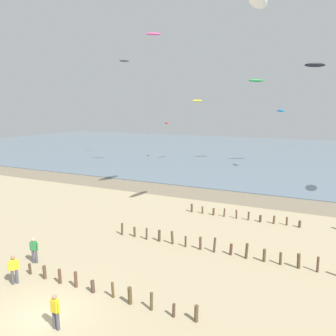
% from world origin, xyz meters
% --- Properties ---
extents(ground_plane, '(160.00, 160.00, 0.00)m').
position_xyz_m(ground_plane, '(0.00, 0.00, 0.00)').
color(ground_plane, tan).
extents(wet_sand_strip, '(120.00, 5.06, 0.01)m').
position_xyz_m(wet_sand_strip, '(0.00, 23.88, 0.00)').
color(wet_sand_strip, '#84755B').
rests_on(wet_sand_strip, ground).
extents(sea, '(160.00, 70.00, 0.10)m').
position_xyz_m(sea, '(0.00, 61.41, 0.05)').
color(sea, slate).
rests_on(sea, ground).
extents(groyne_near, '(10.70, 0.39, 0.95)m').
position_xyz_m(groyne_near, '(1.58, 2.60, 0.42)').
color(groyne_near, '#4E3C29').
rests_on(groyne_near, ground).
extents(groyne_mid, '(15.30, 0.32, 1.08)m').
position_xyz_m(groyne_mid, '(5.94, 10.01, 0.46)').
color(groyne_mid, brown).
rests_on(groyne_mid, ground).
extents(groyne_far, '(9.82, 0.32, 0.81)m').
position_xyz_m(groyne_far, '(5.89, 17.39, 0.36)').
color(groyne_far, '#4C452D').
rests_on(groyne_far, ground).
extents(person_nearest_camera, '(0.57, 0.24, 1.71)m').
position_xyz_m(person_nearest_camera, '(1.20, -0.41, 0.92)').
color(person_nearest_camera, '#4C4C56').
rests_on(person_nearest_camera, ground).
extents(person_mid_beach, '(0.55, 0.31, 1.71)m').
position_xyz_m(person_mid_beach, '(-4.57, 3.74, 0.92)').
color(person_mid_beach, '#4C4C56').
rests_on(person_mid_beach, ground).
extents(person_by_waterline, '(0.38, 0.49, 1.71)m').
position_xyz_m(person_by_waterline, '(-3.66, 1.46, 0.92)').
color(person_by_waterline, '#4C4C56').
rests_on(person_by_waterline, ground).
extents(kite_aloft_0, '(1.84, 1.67, 0.50)m').
position_xyz_m(kite_aloft_0, '(-21.87, 42.84, 18.47)').
color(kite_aloft_0, black).
extents(kite_aloft_1, '(1.62, 3.33, 0.91)m').
position_xyz_m(kite_aloft_1, '(6.81, 15.20, 17.42)').
color(kite_aloft_1, white).
extents(kite_aloft_2, '(3.55, 2.79, 0.82)m').
position_xyz_m(kite_aloft_2, '(10.81, 45.67, 16.34)').
color(kite_aloft_2, black).
extents(kite_aloft_3, '(2.85, 2.66, 0.54)m').
position_xyz_m(kite_aloft_3, '(1.98, 46.13, 14.34)').
color(kite_aloft_3, green).
extents(kite_aloft_5, '(1.75, 2.43, 0.44)m').
position_xyz_m(kite_aloft_5, '(6.70, 40.82, 9.40)').
color(kite_aloft_5, '#2384D1').
extents(kite_aloft_7, '(1.72, 1.98, 0.44)m').
position_xyz_m(kite_aloft_7, '(-13.98, 44.69, 7.01)').
color(kite_aloft_7, red).
extents(kite_aloft_8, '(1.76, 2.17, 0.39)m').
position_xyz_m(kite_aloft_8, '(-7.37, 43.08, 11.06)').
color(kite_aloft_8, yellow).
extents(kite_aloft_9, '(2.42, 1.79, 0.43)m').
position_xyz_m(kite_aloft_9, '(-11.24, 33.99, 20.54)').
color(kite_aloft_9, '#E54C99').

